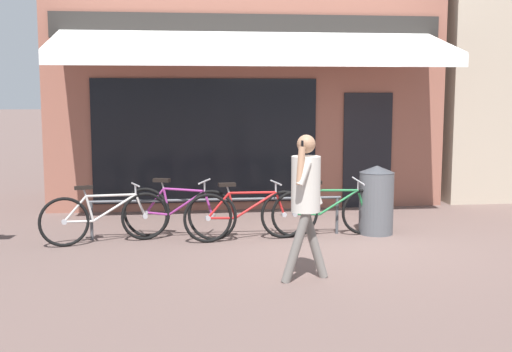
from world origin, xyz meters
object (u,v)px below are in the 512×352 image
(bicycle_purple, at_px, (179,212))
(pedestrian_adult, at_px, (306,191))
(bicycle_silver, at_px, (105,217))
(bicycle_green, at_px, (330,211))
(litter_bin, at_px, (376,200))
(bicycle_red, at_px, (246,214))

(bicycle_purple, bearing_deg, pedestrian_adult, -38.08)
(bicycle_silver, distance_m, pedestrian_adult, 3.27)
(bicycle_silver, xyz_separation_m, bicycle_green, (3.22, 0.06, 0.01))
(bicycle_silver, bearing_deg, litter_bin, -12.79)
(litter_bin, bearing_deg, bicycle_green, -172.49)
(pedestrian_adult, bearing_deg, litter_bin, -120.14)
(bicycle_purple, relative_size, bicycle_green, 0.93)
(bicycle_silver, height_order, bicycle_green, bicycle_green)
(pedestrian_adult, distance_m, litter_bin, 2.75)
(bicycle_green, relative_size, litter_bin, 1.72)
(bicycle_green, relative_size, pedestrian_adult, 1.07)
(bicycle_silver, bearing_deg, bicycle_red, -16.88)
(bicycle_red, height_order, bicycle_green, bicycle_green)
(bicycle_green, distance_m, pedestrian_adult, 2.37)
(bicycle_silver, height_order, litter_bin, litter_bin)
(pedestrian_adult, relative_size, litter_bin, 1.61)
(bicycle_purple, distance_m, pedestrian_adult, 2.72)
(bicycle_red, relative_size, pedestrian_adult, 1.09)
(bicycle_silver, bearing_deg, pedestrian_adult, -55.54)
(bicycle_silver, relative_size, pedestrian_adult, 1.06)
(bicycle_red, height_order, pedestrian_adult, pedestrian_adult)
(bicycle_silver, distance_m, bicycle_green, 3.22)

